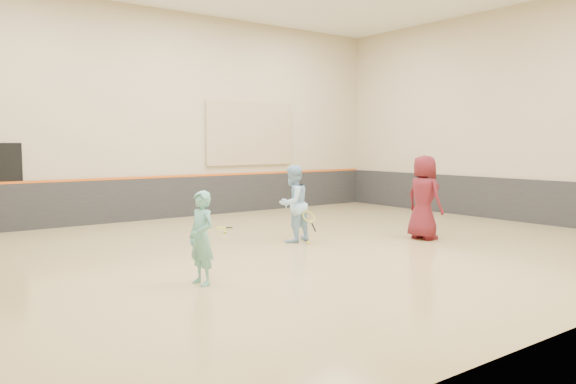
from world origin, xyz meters
TOP-DOWN VIEW (x-y plane):
  - room at (0.00, 0.00)m, footprint 15.04×12.04m
  - wainscot_back at (0.00, 5.97)m, footprint 14.90×0.04m
  - wainscot_right at (7.47, 0.00)m, footprint 0.04×11.90m
  - accent_stripe at (0.00, 5.96)m, footprint 14.90×0.03m
  - acoustic_panel at (2.80, 5.95)m, footprint 3.20×0.08m
  - girl at (-2.95, -1.50)m, footprint 0.40×0.56m
  - instructor at (0.48, 0.66)m, footprint 0.96×0.82m
  - young_man at (3.09, -0.85)m, footprint 0.63×0.95m
  - held_racket at (0.65, 0.31)m, footprint 0.47×0.47m
  - spare_racket at (0.18, 3.34)m, footprint 0.59×0.59m
  - ball_under_racket at (0.56, 0.21)m, footprint 0.07×0.07m
  - ball_in_hand at (3.33, -0.96)m, footprint 0.07×0.07m
  - ball_beside_spare at (-0.17, 2.55)m, footprint 0.07×0.07m

SIDE VIEW (x-z plane):
  - ball_under_racket at x=0.56m, z-range 0.00..0.07m
  - ball_beside_spare at x=-0.17m, z-range 0.00..0.07m
  - spare_racket at x=0.18m, z-range 0.00..0.08m
  - held_racket at x=0.65m, z-range 0.34..0.84m
  - wainscot_back at x=0.00m, z-range 0.00..1.20m
  - wainscot_right at x=7.47m, z-range 0.00..1.20m
  - girl at x=-2.95m, z-range 0.00..1.46m
  - room at x=0.00m, z-range -2.30..3.92m
  - instructor at x=0.48m, z-range 0.00..1.71m
  - young_man at x=3.09m, z-range 0.00..1.92m
  - accent_stripe at x=0.00m, z-range 1.19..1.25m
  - ball_in_hand at x=3.33m, z-range 1.19..1.26m
  - acoustic_panel at x=2.80m, z-range 1.50..3.50m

